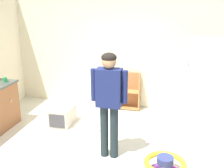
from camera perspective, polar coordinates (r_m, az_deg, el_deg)
The scene contains 8 objects.
ground_plane at distance 4.53m, azimuth -3.73°, elevation -14.96°, with size 12.00×12.00×0.00m, color silver.
back_wall at distance 6.20m, azimuth 2.33°, elevation 7.26°, with size 5.20×0.06×2.70m, color #EDE4C2.
refrigerator at distance 5.31m, azimuth 19.45°, elevation -0.49°, with size 0.73×0.68×1.78m.
bookshelf at distance 6.27m, azimuth 1.82°, elevation -1.94°, with size 0.80×0.28×0.85m.
standing_person at distance 4.07m, azimuth -0.62°, elevation -2.53°, with size 0.57×0.23×1.70m.
baby_walker at distance 4.04m, azimuth 11.16°, elevation -16.97°, with size 0.60×0.60×0.32m.
pet_carrier at distance 5.59m, azimuth -10.54°, elevation -6.66°, with size 0.42×0.55×0.36m.
green_cup at distance 5.64m, azimuth -21.80°, elevation 0.86°, with size 0.08×0.08×0.10m, color green.
Camera 1 is at (1.16, -3.67, 2.39)m, focal length 42.95 mm.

